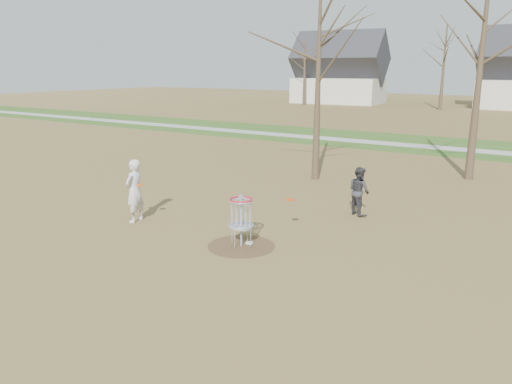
# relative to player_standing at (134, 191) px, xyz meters

# --- Properties ---
(ground) EXTENTS (160.00, 160.00, 0.00)m
(ground) POSITION_rel_player_standing_xyz_m (3.97, -0.07, -0.97)
(ground) COLOR brown
(ground) RESTS_ON ground
(green_band) EXTENTS (160.00, 8.00, 0.01)m
(green_band) POSITION_rel_player_standing_xyz_m (3.97, 20.93, -0.96)
(green_band) COLOR #2D5119
(green_band) RESTS_ON ground
(footpath) EXTENTS (160.00, 1.50, 0.01)m
(footpath) POSITION_rel_player_standing_xyz_m (3.97, 19.93, -0.95)
(footpath) COLOR #9E9E99
(footpath) RESTS_ON green_band
(dirt_circle) EXTENTS (1.80, 1.80, 0.01)m
(dirt_circle) POSITION_rel_player_standing_xyz_m (3.97, -0.07, -0.96)
(dirt_circle) COLOR #47331E
(dirt_circle) RESTS_ON ground
(player_standing) EXTENTS (0.55, 0.76, 1.93)m
(player_standing) POSITION_rel_player_standing_xyz_m (0.00, 0.00, 0.00)
(player_standing) COLOR silver
(player_standing) RESTS_ON ground
(player_throwing) EXTENTS (0.96, 0.90, 1.56)m
(player_throwing) POSITION_rel_player_standing_xyz_m (5.48, 4.40, -0.19)
(player_throwing) COLOR #323035
(player_throwing) RESTS_ON ground
(disc_grounded) EXTENTS (0.22, 0.22, 0.02)m
(disc_grounded) POSITION_rel_player_standing_xyz_m (4.05, 0.21, -0.95)
(disc_grounded) COLOR silver
(disc_grounded) RESTS_ON dirt_circle
(discs_in_play) EXTENTS (4.43, 1.85, 0.24)m
(discs_in_play) POSITION_rel_player_standing_xyz_m (2.58, 0.72, 0.15)
(discs_in_play) COLOR #E2400B
(discs_in_play) RESTS_ON ground
(disc_golf_basket) EXTENTS (0.64, 0.64, 1.35)m
(disc_golf_basket) POSITION_rel_player_standing_xyz_m (3.97, -0.07, -0.05)
(disc_golf_basket) COLOR #9EA3AD
(disc_golf_basket) RESTS_ON ground
(bare_trees) EXTENTS (52.62, 44.98, 9.00)m
(bare_trees) POSITION_rel_player_standing_xyz_m (5.75, 35.72, 4.38)
(bare_trees) COLOR #382B1E
(bare_trees) RESTS_ON ground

